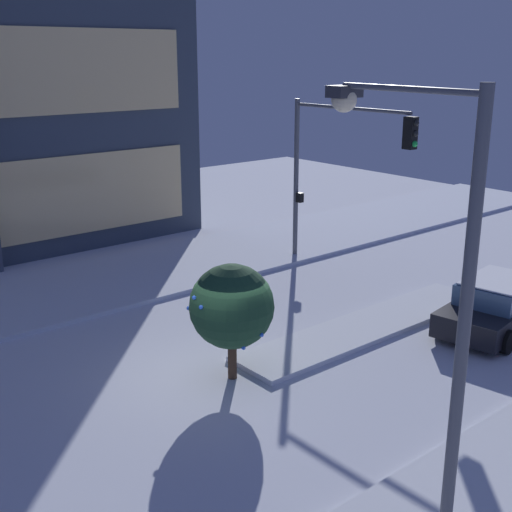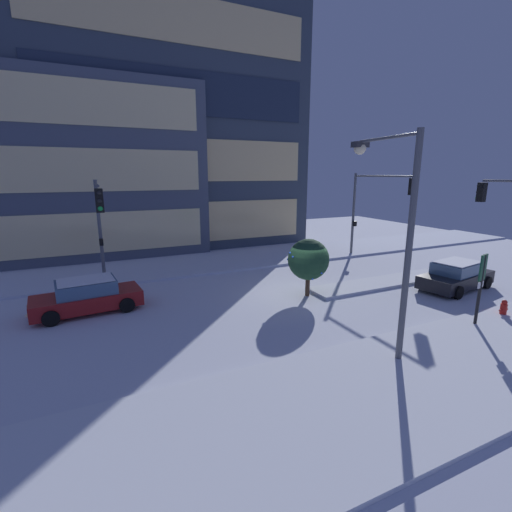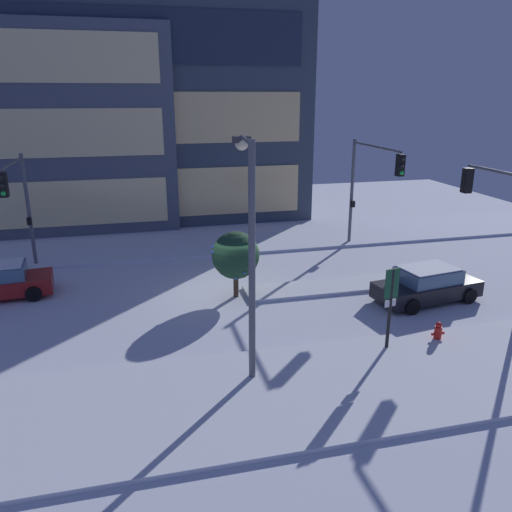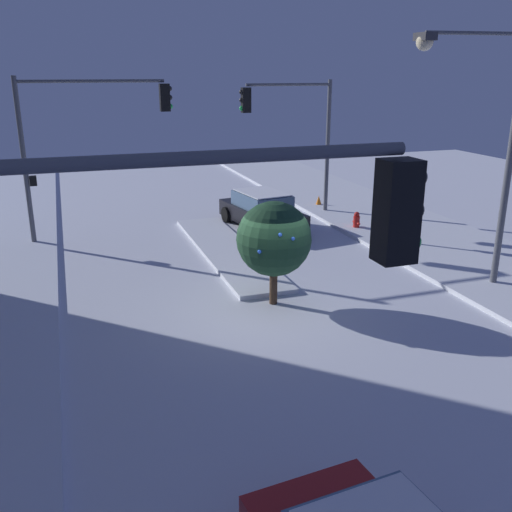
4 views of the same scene
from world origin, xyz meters
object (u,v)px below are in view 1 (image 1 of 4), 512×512
(traffic_light_corner_far_right, at_px, (339,155))
(street_lamp_arched, at_px, (423,246))
(decorated_tree_median, at_px, (232,307))
(car_near, at_px, (497,305))

(traffic_light_corner_far_right, xyz_separation_m, street_lamp_arched, (-8.89, -10.16, 0.58))
(traffic_light_corner_far_right, height_order, decorated_tree_median, traffic_light_corner_far_right)
(car_near, bearing_deg, traffic_light_corner_far_right, 78.00)
(traffic_light_corner_far_right, bearing_deg, car_near, -3.24)
(traffic_light_corner_far_right, distance_m, decorated_tree_median, 9.50)
(street_lamp_arched, bearing_deg, decorated_tree_median, -0.53)
(street_lamp_arched, distance_m, decorated_tree_median, 6.56)
(street_lamp_arched, xyz_separation_m, decorated_tree_median, (0.77, 5.82, -2.91))
(traffic_light_corner_far_right, distance_m, street_lamp_arched, 13.51)
(traffic_light_corner_far_right, relative_size, decorated_tree_median, 2.08)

